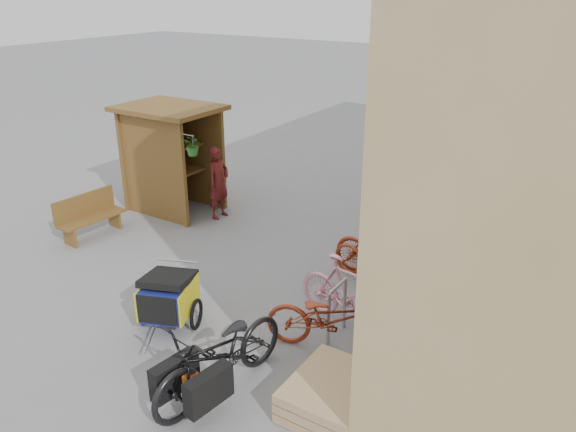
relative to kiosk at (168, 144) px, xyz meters
The scene contains 17 objects.
ground 4.39m from the kiosk, 37.02° to the right, with size 80.00×80.00×0.00m, color gray.
kiosk is the anchor object (origin of this frame).
bike_rack 5.67m from the kiosk, ahead, with size 0.05×5.35×0.86m.
pallet_stack 7.50m from the kiosk, 31.66° to the right, with size 1.00×1.20×0.40m.
bench 2.33m from the kiosk, 101.12° to the right, with size 0.53×1.44×0.90m.
shopping_carts 7.67m from the kiosk, 34.56° to the left, with size 0.64×2.14×1.14m.
child_trailer 4.96m from the kiosk, 47.33° to the right, with size 1.02×1.55×0.90m.
cargo_bike 6.66m from the kiosk, 41.55° to the right, with size 1.03×2.23×1.13m.
person_kiosk 1.45m from the kiosk, ahead, with size 0.59×0.39×1.62m, color maroon.
bike_0 6.41m from the kiosk, 26.18° to the right, with size 0.67×1.91×1.00m, color maroon.
bike_1 6.10m from the kiosk, 20.80° to the right, with size 0.53×1.86×1.12m, color pink.
bike_2 5.57m from the kiosk, ahead, with size 0.60×1.73×0.91m, color maroon.
bike_3 5.53m from the kiosk, ahead, with size 0.50×1.76×1.06m, color maroon.
bike_4 5.52m from the kiosk, ahead, with size 0.58×1.66×0.87m, color maroon.
bike_5 5.55m from the kiosk, ahead, with size 0.42×1.48×0.89m, color beige.
bike_6 5.92m from the kiosk, 17.25° to the left, with size 0.64×1.83×0.96m, color maroon.
bike_7 6.10m from the kiosk, 18.73° to the left, with size 0.50×1.78×1.07m, color maroon.
Camera 1 is at (5.47, -6.32, 4.87)m, focal length 35.00 mm.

